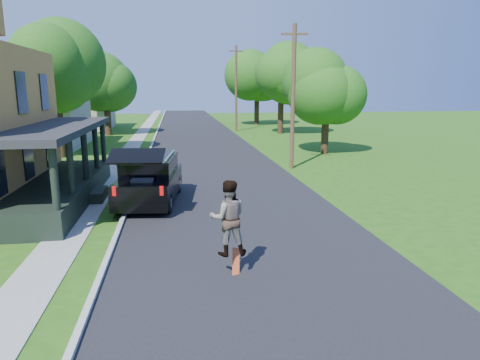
{
  "coord_description": "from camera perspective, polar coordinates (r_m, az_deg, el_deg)",
  "views": [
    {
      "loc": [
        -2.12,
        -11.97,
        4.56
      ],
      "look_at": [
        0.14,
        3.0,
        1.31
      ],
      "focal_mm": 32.0,
      "sensor_mm": 36.0,
      "label": 1
    }
  ],
  "objects": [
    {
      "name": "ground",
      "position": [
        12.99,
        1.37,
        -8.44
      ],
      "size": [
        140.0,
        140.0,
        0.0
      ],
      "primitive_type": "plane",
      "color": "#235511",
      "rests_on": "ground"
    },
    {
      "name": "sidewalk",
      "position": [
        32.48,
        -14.69,
        3.64
      ],
      "size": [
        1.3,
        120.0,
        0.03
      ],
      "primitive_type": "cube",
      "color": "gray",
      "rests_on": "ground"
    },
    {
      "name": "street",
      "position": [
        32.37,
        -4.77,
        3.96
      ],
      "size": [
        8.0,
        120.0,
        0.02
      ],
      "primitive_type": "cube",
      "color": "black",
      "rests_on": "ground"
    },
    {
      "name": "black_suv",
      "position": [
        17.68,
        -11.92,
        0.08
      ],
      "size": [
        2.61,
        5.55,
        2.5
      ],
      "rotation": [
        0.0,
        0.0,
        -0.12
      ],
      "color": "black",
      "rests_on": "ground"
    },
    {
      "name": "curb",
      "position": [
        32.36,
        -11.96,
        3.74
      ],
      "size": [
        0.15,
        120.0,
        0.12
      ],
      "primitive_type": "cube",
      "color": "#AEAFA9",
      "rests_on": "ground"
    },
    {
      "name": "neighbor_house_far",
      "position": [
        53.21,
        -21.35,
        10.9
      ],
      "size": [
        12.78,
        12.78,
        8.3
      ],
      "color": "#A8A395",
      "rests_on": "ground"
    },
    {
      "name": "utility_pole_near",
      "position": [
        24.69,
        7.09,
        11.06
      ],
      "size": [
        1.47,
        0.33,
        8.03
      ],
      "rotation": [
        0.0,
        0.0,
        -0.15
      ],
      "color": "#3F281D",
      "rests_on": "ground"
    },
    {
      "name": "skateboarder",
      "position": [
        10.49,
        -1.59,
        -5.07
      ],
      "size": [
        0.92,
        0.72,
        1.89
      ],
      "rotation": [
        0.0,
        0.0,
        3.14
      ],
      "color": "black",
      "rests_on": "ground"
    },
    {
      "name": "tree_right_mid",
      "position": [
        44.68,
        5.5,
        14.89
      ],
      "size": [
        7.25,
        7.07,
        10.32
      ],
      "rotation": [
        0.0,
        0.0,
        0.13
      ],
      "color": "black",
      "rests_on": "ground"
    },
    {
      "name": "tree_right_near",
      "position": [
        31.06,
        11.45,
        12.4
      ],
      "size": [
        5.46,
        5.53,
        7.43
      ],
      "rotation": [
        0.0,
        0.0,
        -0.19
      ],
      "color": "black",
      "rests_on": "ground"
    },
    {
      "name": "neighbor_house_mid",
      "position": [
        37.73,
        -26.61,
        10.29
      ],
      "size": [
        12.78,
        12.78,
        8.3
      ],
      "color": "#A8A395",
      "rests_on": "ground"
    },
    {
      "name": "skateboard",
      "position": [
        10.99,
        -0.56,
        -10.95
      ],
      "size": [
        0.26,
        0.48,
        0.64
      ],
      "rotation": [
        0.0,
        0.0,
        0.21
      ],
      "color": "#AE380E",
      "rests_on": "ground"
    },
    {
      "name": "tree_left_mid",
      "position": [
        31.2,
        -23.63,
        13.84
      ],
      "size": [
        6.0,
        5.9,
        9.15
      ],
      "rotation": [
        0.0,
        0.0,
        -0.04
      ],
      "color": "black",
      "rests_on": "ground"
    },
    {
      "name": "utility_pole_far",
      "position": [
        47.06,
        -0.52,
        12.2
      ],
      "size": [
        1.52,
        0.27,
        9.0
      ],
      "rotation": [
        0.0,
        0.0,
        0.1
      ],
      "color": "#3F281D",
      "rests_on": "ground"
    },
    {
      "name": "tree_left_far",
      "position": [
        44.65,
        -17.59,
        12.8
      ],
      "size": [
        6.09,
        5.81,
        8.53
      ],
      "rotation": [
        0.0,
        0.0,
        0.08
      ],
      "color": "black",
      "rests_on": "ground"
    },
    {
      "name": "tree_right_far",
      "position": [
        55.5,
        2.23,
        13.99
      ],
      "size": [
        6.86,
        6.83,
        9.93
      ],
      "rotation": [
        0.0,
        0.0,
        -0.07
      ],
      "color": "black",
      "rests_on": "ground"
    }
  ]
}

